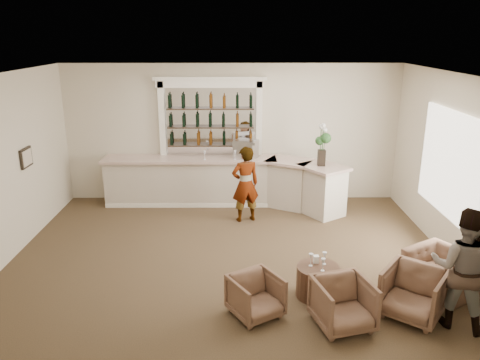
# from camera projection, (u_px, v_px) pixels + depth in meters

# --- Properties ---
(ground) EXTENTS (8.00, 8.00, 0.00)m
(ground) POSITION_uv_depth(u_px,v_px,m) (230.00, 263.00, 8.44)
(ground) COLOR brown
(ground) RESTS_ON ground
(room_shell) EXTENTS (8.04, 7.02, 3.32)m
(room_shell) POSITION_uv_depth(u_px,v_px,m) (239.00, 127.00, 8.41)
(room_shell) COLOR beige
(room_shell) RESTS_ON ground
(bar_counter) EXTENTS (5.72, 1.80, 1.14)m
(bar_counter) POSITION_uv_depth(u_px,v_px,m) (225.00, 182.00, 11.12)
(bar_counter) COLOR beige
(bar_counter) RESTS_ON ground
(back_bar_alcove) EXTENTS (2.64, 0.25, 3.00)m
(back_bar_alcove) POSITION_uv_depth(u_px,v_px,m) (211.00, 118.00, 11.08)
(back_bar_alcove) COLOR white
(back_bar_alcove) RESTS_ON ground
(cocktail_table) EXTENTS (0.67, 0.67, 0.50)m
(cocktail_table) POSITION_uv_depth(u_px,v_px,m) (318.00, 281.00, 7.31)
(cocktail_table) COLOR #482C1F
(cocktail_table) RESTS_ON ground
(sommelier) EXTENTS (0.71, 0.57, 1.67)m
(sommelier) POSITION_uv_depth(u_px,v_px,m) (245.00, 184.00, 10.11)
(sommelier) COLOR gray
(sommelier) RESTS_ON ground
(guest) EXTENTS (1.07, 1.00, 1.76)m
(guest) POSITION_uv_depth(u_px,v_px,m) (462.00, 268.00, 6.41)
(guest) COLOR gray
(guest) RESTS_ON ground
(armchair_left) EXTENTS (0.93, 0.94, 0.63)m
(armchair_left) POSITION_uv_depth(u_px,v_px,m) (256.00, 296.00, 6.78)
(armchair_left) COLOR brown
(armchair_left) RESTS_ON ground
(armchair_center) EXTENTS (0.92, 0.94, 0.70)m
(armchair_center) POSITION_uv_depth(u_px,v_px,m) (343.00, 304.00, 6.51)
(armchair_center) COLOR brown
(armchair_center) RESTS_ON ground
(armchair_right) EXTENTS (1.13, 1.13, 0.74)m
(armchair_right) POSITION_uv_depth(u_px,v_px,m) (413.00, 293.00, 6.74)
(armchair_right) COLOR brown
(armchair_right) RESTS_ON ground
(armchair_far) EXTENTS (1.28, 1.31, 0.65)m
(armchair_far) POSITION_uv_depth(u_px,v_px,m) (443.00, 272.00, 7.43)
(armchair_far) COLOR brown
(armchair_far) RESTS_ON ground
(espresso_machine) EXTENTS (0.62, 0.58, 0.43)m
(espresso_machine) POSITION_uv_depth(u_px,v_px,m) (246.00, 149.00, 10.97)
(espresso_machine) COLOR #ADADB2
(espresso_machine) RESTS_ON bar_counter
(flower_vase) EXTENTS (0.25, 0.25, 0.95)m
(flower_vase) POSITION_uv_depth(u_px,v_px,m) (322.00, 142.00, 10.26)
(flower_vase) COLOR black
(flower_vase) RESTS_ON bar_counter
(wine_glass_bar_left) EXTENTS (0.07, 0.07, 0.21)m
(wine_glass_bar_left) POSITION_uv_depth(u_px,v_px,m) (235.00, 155.00, 10.89)
(wine_glass_bar_left) COLOR white
(wine_glass_bar_left) RESTS_ON bar_counter
(wine_glass_bar_right) EXTENTS (0.07, 0.07, 0.21)m
(wine_glass_bar_right) POSITION_uv_depth(u_px,v_px,m) (205.00, 155.00, 10.87)
(wine_glass_bar_right) COLOR white
(wine_glass_bar_right) RESTS_ON bar_counter
(wine_glass_tbl_a) EXTENTS (0.07, 0.07, 0.21)m
(wine_glass_tbl_a) POSITION_uv_depth(u_px,v_px,m) (311.00, 260.00, 7.23)
(wine_glass_tbl_a) COLOR white
(wine_glass_tbl_a) RESTS_ON cocktail_table
(wine_glass_tbl_b) EXTENTS (0.07, 0.07, 0.21)m
(wine_glass_tbl_b) POSITION_uv_depth(u_px,v_px,m) (324.00, 258.00, 7.28)
(wine_glass_tbl_b) COLOR white
(wine_glass_tbl_b) RESTS_ON cocktail_table
(wine_glass_tbl_c) EXTENTS (0.07, 0.07, 0.21)m
(wine_glass_tbl_c) POSITION_uv_depth(u_px,v_px,m) (323.00, 265.00, 7.08)
(wine_glass_tbl_c) COLOR white
(wine_glass_tbl_c) RESTS_ON cocktail_table
(napkin_holder) EXTENTS (0.08, 0.08, 0.12)m
(napkin_holder) POSITION_uv_depth(u_px,v_px,m) (316.00, 259.00, 7.35)
(napkin_holder) COLOR white
(napkin_holder) RESTS_ON cocktail_table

